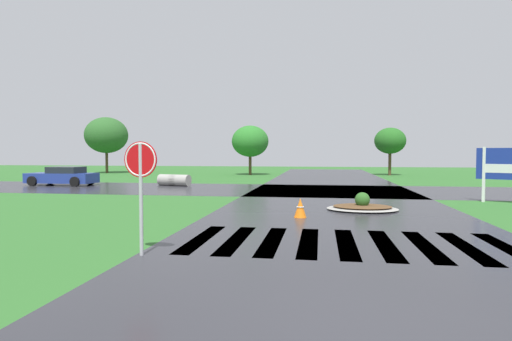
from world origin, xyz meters
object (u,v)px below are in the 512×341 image
car_white_sedan (63,176)px  median_island (362,207)px  stop_sign (141,171)px  traffic_cone (300,208)px  drainage_pipe_stack (174,180)px

car_white_sedan → median_island: bearing=154.3°
stop_sign → traffic_cone: bearing=68.1°
drainage_pipe_stack → traffic_cone: (8.84, -12.19, -0.05)m
median_island → drainage_pipe_stack: bearing=137.8°
stop_sign → median_island: stop_sign is taller
stop_sign → drainage_pipe_stack: stop_sign is taller
median_island → car_white_sedan: car_white_sedan is taller
median_island → drainage_pipe_stack: drainage_pipe_stack is taller
car_white_sedan → drainage_pipe_stack: size_ratio=1.94×
stop_sign → median_island: (5.32, 7.89, -1.66)m
traffic_cone → stop_sign: bearing=-118.2°
stop_sign → median_island: size_ratio=0.91×
median_island → traffic_cone: (-2.24, -2.14, 0.18)m
stop_sign → traffic_cone: size_ratio=3.70×
car_white_sedan → traffic_cone: (16.31, -11.44, -0.27)m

